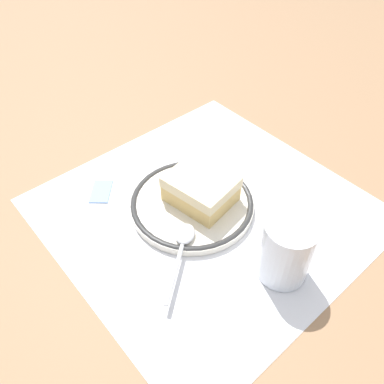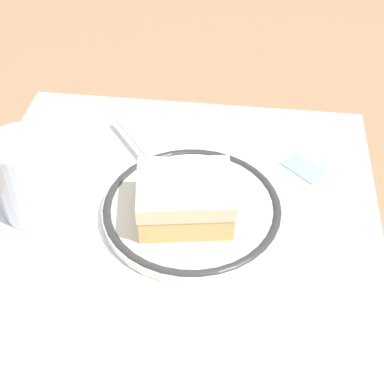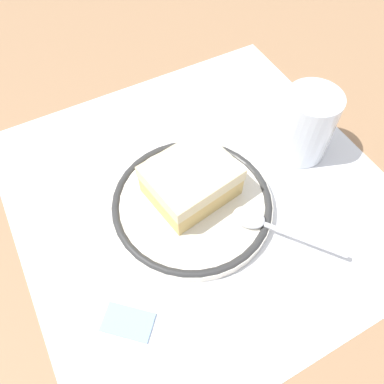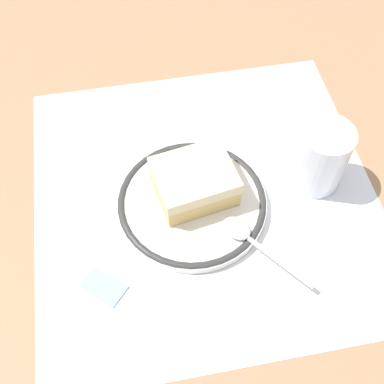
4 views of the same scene
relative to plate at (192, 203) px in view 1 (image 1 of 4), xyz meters
The scene contains 7 objects.
ground_plane 0.03m from the plate, 57.71° to the right, with size 2.40×2.40×0.00m, color #9E7551.
placemat 0.03m from the plate, 57.71° to the right, with size 0.44×0.44×0.00m, color white.
plate is the anchor object (origin of this frame).
cake_slice 0.03m from the plate, 21.98° to the right, with size 0.09×0.11×0.05m.
spoon 0.08m from the plate, 139.64° to the right, with size 0.11×0.09×0.01m.
cup 0.17m from the plate, 85.91° to the right, with size 0.07×0.07×0.09m.
sugar_packet 0.15m from the plate, 126.55° to the left, with size 0.05×0.03×0.01m, color #8CB2E0.
Camera 1 is at (-0.29, -0.29, 0.45)m, focal length 37.00 mm.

